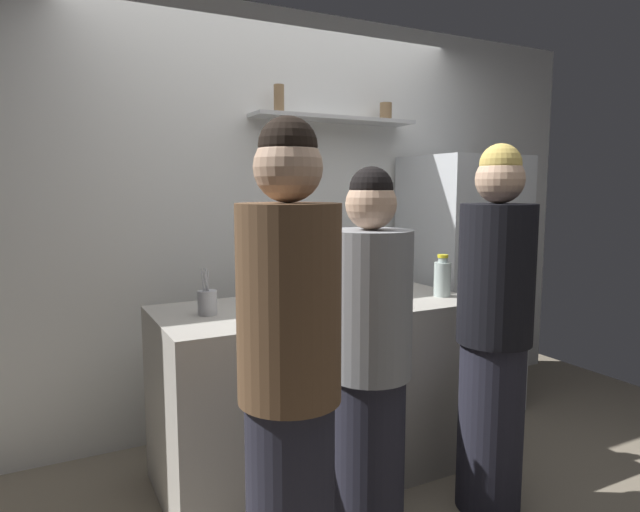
{
  "coord_description": "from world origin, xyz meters",
  "views": [
    {
      "loc": [
        -1.4,
        -2.01,
        1.51
      ],
      "look_at": [
        -0.1,
        0.47,
        1.16
      ],
      "focal_mm": 30.97,
      "sensor_mm": 36.0,
      "label": 1
    }
  ],
  "objects": [
    {
      "name": "person_brown_jacket",
      "position": [
        -0.68,
        -0.42,
        0.86
      ],
      "size": [
        0.34,
        0.34,
        1.73
      ],
      "rotation": [
        0.0,
        0.0,
        3.36
      ],
      "color": "#262633",
      "rests_on": "ground"
    },
    {
      "name": "baking_pan",
      "position": [
        0.06,
        0.47,
        0.93
      ],
      "size": [
        0.34,
        0.24,
        0.05
      ],
      "primitive_type": "cube",
      "color": "gray",
      "rests_on": "counter"
    },
    {
      "name": "refrigerator",
      "position": [
        1.18,
        0.85,
        0.86
      ],
      "size": [
        0.67,
        0.66,
        1.72
      ],
      "color": "silver",
      "rests_on": "ground"
    },
    {
      "name": "back_wall_assembly",
      "position": [
        0.0,
        1.25,
        1.3
      ],
      "size": [
        4.8,
        0.32,
        2.6
      ],
      "color": "white",
      "rests_on": "ground"
    },
    {
      "name": "wine_bottle_amber_glass",
      "position": [
        -0.08,
        0.23,
        1.02
      ],
      "size": [
        0.07,
        0.07,
        0.31
      ],
      "color": "#472814",
      "rests_on": "counter"
    },
    {
      "name": "wine_bottle_pale_glass",
      "position": [
        -0.5,
        0.21,
        1.03
      ],
      "size": [
        0.07,
        0.07,
        0.32
      ],
      "color": "#B2BFB2",
      "rests_on": "counter"
    },
    {
      "name": "ground_plane",
      "position": [
        0.0,
        0.0,
        0.0
      ],
      "size": [
        5.28,
        5.28,
        0.0
      ],
      "primitive_type": "plane",
      "color": "gray"
    },
    {
      "name": "counter",
      "position": [
        -0.1,
        0.47,
        0.45
      ],
      "size": [
        1.67,
        0.75,
        0.91
      ],
      "primitive_type": "cube",
      "color": "#B7B2A8",
      "rests_on": "ground"
    },
    {
      "name": "person_grey_hoodie",
      "position": [
        -0.22,
        -0.19,
        0.78
      ],
      "size": [
        0.34,
        0.34,
        1.59
      ],
      "rotation": [
        0.0,
        0.0,
        4.71
      ],
      "color": "#262633",
      "rests_on": "ground"
    },
    {
      "name": "water_bottle_plastic",
      "position": [
        0.59,
        0.34,
        1.01
      ],
      "size": [
        0.09,
        0.09,
        0.23
      ],
      "color": "silver",
      "rests_on": "counter"
    },
    {
      "name": "utensil_holder",
      "position": [
        -0.69,
        0.5,
        0.97
      ],
      "size": [
        0.09,
        0.09,
        0.22
      ],
      "color": "#B2B2B7",
      "rests_on": "counter"
    },
    {
      "name": "person_blonde",
      "position": [
        0.45,
        -0.2,
        0.85
      ],
      "size": [
        0.34,
        0.34,
        1.7
      ],
      "rotation": [
        0.0,
        0.0,
        0.68
      ],
      "color": "#262633",
      "rests_on": "ground"
    }
  ]
}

